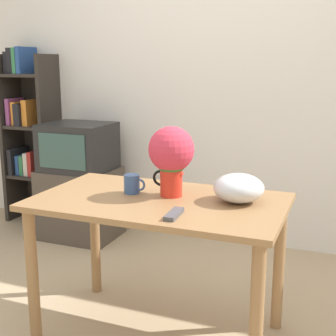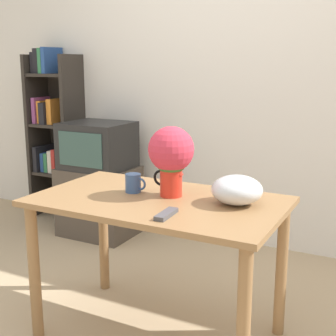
# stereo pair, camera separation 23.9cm
# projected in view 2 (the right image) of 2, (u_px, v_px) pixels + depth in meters

# --- Properties ---
(ground_plane) EXTENTS (12.00, 12.00, 0.00)m
(ground_plane) POSITION_uv_depth(u_px,v_px,m) (117.00, 336.00, 2.51)
(ground_plane) COLOR tan
(wall_back) EXTENTS (8.00, 0.05, 2.60)m
(wall_back) POSITION_uv_depth(u_px,v_px,m) (230.00, 81.00, 3.65)
(wall_back) COLOR silver
(wall_back) RESTS_ON ground_plane
(table) EXTENTS (1.26, 0.74, 0.76)m
(table) POSITION_uv_depth(u_px,v_px,m) (158.00, 221.00, 2.39)
(table) COLOR olive
(table) RESTS_ON ground_plane
(flower_vase) EXTENTS (0.24, 0.24, 0.36)m
(flower_vase) POSITION_uv_depth(u_px,v_px,m) (171.00, 155.00, 2.37)
(flower_vase) COLOR red
(flower_vase) RESTS_ON table
(coffee_mug) EXTENTS (0.12, 0.08, 0.10)m
(coffee_mug) POSITION_uv_depth(u_px,v_px,m) (134.00, 183.00, 2.47)
(coffee_mug) COLOR #385689
(coffee_mug) RESTS_ON table
(white_bowl) EXTENTS (0.25, 0.25, 0.14)m
(white_bowl) POSITION_uv_depth(u_px,v_px,m) (237.00, 190.00, 2.26)
(white_bowl) COLOR silver
(white_bowl) RESTS_ON table
(remote_control) EXTENTS (0.06, 0.17, 0.02)m
(remote_control) POSITION_uv_depth(u_px,v_px,m) (166.00, 214.00, 2.09)
(remote_control) COLOR #4C4C51
(remote_control) RESTS_ON table
(tv_stand) EXTENTS (0.60, 0.48, 0.58)m
(tv_stand) POSITION_uv_depth(u_px,v_px,m) (100.00, 201.00, 3.97)
(tv_stand) COLOR #4C4238
(tv_stand) RESTS_ON ground_plane
(tv_set) EXTENTS (0.53, 0.47, 0.38)m
(tv_set) POSITION_uv_depth(u_px,v_px,m) (97.00, 145.00, 3.86)
(tv_set) COLOR black
(tv_set) RESTS_ON tv_stand
(bookshelf) EXTENTS (0.46, 0.31, 1.57)m
(bookshelf) POSITION_uv_depth(u_px,v_px,m) (55.00, 127.00, 4.35)
(bookshelf) COLOR #2D2823
(bookshelf) RESTS_ON ground_plane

